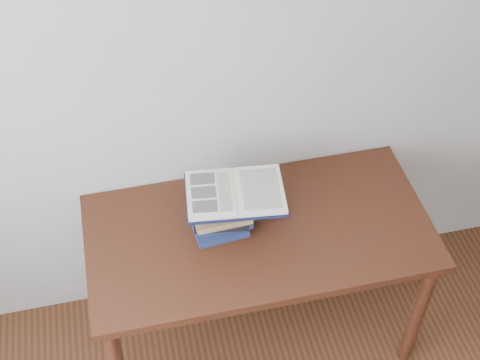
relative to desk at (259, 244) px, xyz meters
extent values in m
cube|color=#B7B6AD|center=(-0.09, 0.37, 0.62)|extent=(3.50, 0.04, 2.60)
cube|color=#411E10|center=(0.00, 0.00, 0.08)|extent=(1.45, 0.72, 0.04)
cylinder|color=#411E10|center=(0.66, -0.30, -0.31)|extent=(0.06, 0.06, 0.73)
cylinder|color=#411E10|center=(-0.66, 0.30, -0.31)|extent=(0.06, 0.06, 0.73)
cylinder|color=#411E10|center=(0.66, 0.30, -0.31)|extent=(0.06, 0.06, 0.73)
cube|color=#162144|center=(-0.16, 0.04, 0.11)|extent=(0.23, 0.18, 0.03)
cube|color=#162144|center=(-0.14, 0.05, 0.14)|extent=(0.22, 0.13, 0.03)
cube|color=black|center=(-0.15, 0.05, 0.17)|extent=(0.25, 0.20, 0.03)
cube|color=#9D7B51|center=(-0.15, 0.04, 0.20)|extent=(0.24, 0.17, 0.03)
cube|color=#162144|center=(-0.15, 0.07, 0.23)|extent=(0.22, 0.16, 0.03)
cube|color=#9D7B51|center=(-0.15, 0.04, 0.26)|extent=(0.25, 0.16, 0.03)
cube|color=black|center=(-0.09, 0.05, 0.28)|extent=(0.43, 0.32, 0.01)
cube|color=beige|center=(-0.19, 0.06, 0.29)|extent=(0.22, 0.28, 0.02)
cube|color=beige|center=(0.01, 0.04, 0.29)|extent=(0.22, 0.28, 0.02)
cylinder|color=beige|center=(-0.09, 0.05, 0.29)|extent=(0.04, 0.26, 0.01)
cube|color=black|center=(-0.21, 0.14, 0.30)|extent=(0.11, 0.07, 0.00)
cube|color=black|center=(-0.22, 0.07, 0.30)|extent=(0.11, 0.07, 0.00)
cube|color=black|center=(-0.22, -0.01, 0.30)|extent=(0.11, 0.07, 0.00)
cube|color=#B9B1A0|center=(-0.13, 0.06, 0.30)|extent=(0.07, 0.22, 0.00)
cube|color=#B9B1A0|center=(0.01, 0.04, 0.30)|extent=(0.18, 0.24, 0.00)
camera|label=1|loc=(-0.47, -1.73, 2.24)|focal=50.00mm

